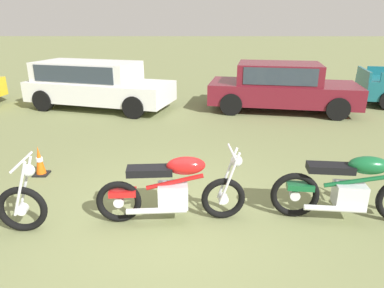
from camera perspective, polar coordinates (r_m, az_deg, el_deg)
The scene contains 6 objects.
ground_plane at distance 5.00m, azimuth -3.77°, elevation -12.01°, with size 120.00×120.00×0.00m, color olive.
motorcycle_red at distance 4.72m, azimuth -3.10°, elevation -7.37°, with size 2.03×0.64×1.02m.
motorcycle_green at distance 5.19m, azimuth 24.65°, elevation -6.60°, with size 2.07×0.64×1.02m.
car_white at distance 11.35m, azimuth -15.80°, elevation 9.86°, with size 4.73×2.88×1.43m.
car_burgundy at distance 10.96m, azimuth 14.37°, elevation 9.47°, with size 4.60×2.57×1.43m.
traffic_cone at distance 6.74m, azimuth -23.73°, elevation -2.72°, with size 0.25×0.25×0.54m.
Camera 1 is at (0.37, -4.24, 2.62)m, focal length 32.47 mm.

